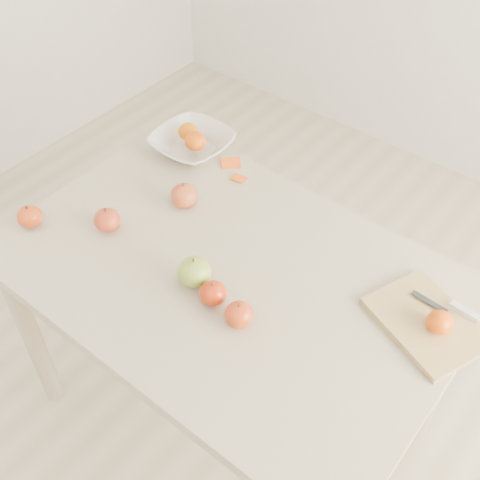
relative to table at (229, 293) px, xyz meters
The scene contains 16 objects.
ground 0.65m from the table, ahead, with size 3.50×3.50×0.00m, color #C6B293.
table is the anchor object (origin of this frame).
cutting_board 0.52m from the table, 18.32° to the left, with size 0.27×0.20×0.02m, color tan.
board_tangerine 0.56m from the table, 16.31° to the left, with size 0.06×0.06×0.05m, color #D73D07.
fruit_bowl 0.54m from the table, 142.24° to the left, with size 0.25×0.25×0.06m, color silver.
bowl_tangerine_near 0.57m from the table, 143.01° to the left, with size 0.06×0.06×0.06m, color #C95907.
bowl_tangerine_far 0.52m from the table, 141.48° to the left, with size 0.07×0.07×0.06m, color #CC5607.
orange_peel_a 0.45m from the table, 128.48° to the left, with size 0.06×0.04×0.00m, color #EB5110.
orange_peel_b 0.38m from the table, 124.75° to the left, with size 0.04×0.04×0.00m, color #E55A10.
paring_knife 0.59m from the table, 23.47° to the left, with size 0.17×0.05×0.01m.
apple_green 0.17m from the table, 113.88° to the right, with size 0.09×0.09×0.08m, color olive.
apple_red_d 0.60m from the table, 158.13° to the right, with size 0.07×0.07×0.06m, color #A5150F.
apple_red_a 0.32m from the table, 156.13° to the left, with size 0.08×0.08×0.07m, color maroon.
apple_red_b 0.39m from the table, 165.66° to the right, with size 0.07×0.07×0.07m, color #900208.
apple_red_e 0.22m from the table, 41.78° to the right, with size 0.07×0.07×0.06m, color #A2050A.
apple_red_c 0.17m from the table, 69.36° to the right, with size 0.07×0.07×0.06m, color #920303.
Camera 1 is at (0.69, -0.80, 1.93)m, focal length 45.00 mm.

